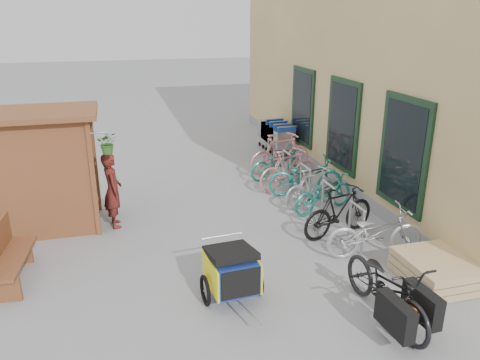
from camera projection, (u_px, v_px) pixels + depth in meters
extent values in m
plane|color=gray|center=(235.00, 264.00, 8.16)|extent=(80.00, 80.00, 0.00)
cube|color=#CDBB76|center=(424.00, 38.00, 12.70)|extent=(6.00, 13.00, 7.00)
cube|color=gray|center=(318.00, 164.00, 13.09)|extent=(0.18, 13.00, 0.30)
cube|color=black|center=(403.00, 154.00, 8.94)|extent=(0.06, 1.50, 2.20)
cube|color=black|center=(402.00, 154.00, 8.93)|extent=(0.02, 1.25, 1.95)
cube|color=black|center=(343.00, 125.00, 11.21)|extent=(0.06, 1.50, 2.20)
cube|color=black|center=(342.00, 125.00, 11.21)|extent=(0.02, 1.25, 1.95)
cube|color=black|center=(303.00, 107.00, 13.49)|extent=(0.06, 1.50, 2.20)
cube|color=black|center=(302.00, 107.00, 13.48)|extent=(0.02, 1.25, 1.95)
cube|color=brown|center=(93.00, 180.00, 8.88)|extent=(0.09, 0.09, 2.30)
cube|color=brown|center=(4.00, 167.00, 9.62)|extent=(0.09, 0.09, 2.30)
cube|color=brown|center=(95.00, 160.00, 10.06)|extent=(0.09, 0.09, 2.30)
cube|color=brown|center=(43.00, 183.00, 8.69)|extent=(1.80, 0.05, 2.30)
cube|color=brown|center=(50.00, 164.00, 9.81)|extent=(1.80, 0.05, 2.30)
cube|color=brown|center=(38.00, 113.00, 8.85)|extent=(2.15, 1.65, 0.10)
cube|color=brown|center=(38.00, 186.00, 9.28)|extent=(1.30, 1.15, 0.04)
cube|color=brown|center=(33.00, 157.00, 9.08)|extent=(1.30, 1.15, 0.04)
cylinder|color=#A5A8AD|center=(98.00, 133.00, 8.63)|extent=(0.36, 0.02, 0.02)
imported|color=#295A1F|center=(108.00, 143.00, 8.73)|extent=(0.38, 0.33, 0.42)
cylinder|color=#A5A8AD|center=(363.00, 233.00, 8.36)|extent=(0.05, 0.05, 0.84)
cylinder|color=#A5A8AD|center=(349.00, 222.00, 8.82)|extent=(0.05, 0.05, 0.84)
cylinder|color=#A5A8AD|center=(358.00, 206.00, 8.45)|extent=(0.05, 0.50, 0.05)
cylinder|color=#A5A8AD|center=(333.00, 208.00, 9.45)|extent=(0.05, 0.05, 0.84)
cylinder|color=#A5A8AD|center=(322.00, 199.00, 9.91)|extent=(0.05, 0.05, 0.84)
cylinder|color=#A5A8AD|center=(329.00, 184.00, 9.54)|extent=(0.05, 0.50, 0.05)
cylinder|color=#A5A8AD|center=(309.00, 188.00, 10.55)|extent=(0.05, 0.05, 0.84)
cylinder|color=#A5A8AD|center=(301.00, 181.00, 11.00)|extent=(0.05, 0.05, 0.84)
cylinder|color=#A5A8AD|center=(306.00, 167.00, 10.63)|extent=(0.05, 0.50, 0.05)
cylinder|color=#A5A8AD|center=(290.00, 172.00, 11.64)|extent=(0.05, 0.05, 0.84)
cylinder|color=#A5A8AD|center=(283.00, 166.00, 12.09)|extent=(0.05, 0.05, 0.84)
cylinder|color=#A5A8AD|center=(287.00, 153.00, 11.72)|extent=(0.05, 0.50, 0.05)
cylinder|color=#A5A8AD|center=(274.00, 158.00, 12.73)|extent=(0.05, 0.05, 0.84)
cylinder|color=#A5A8AD|center=(268.00, 153.00, 13.18)|extent=(0.05, 0.05, 0.84)
cylinder|color=#A5A8AD|center=(271.00, 141.00, 12.81)|extent=(0.05, 0.50, 0.05)
cube|color=tan|center=(435.00, 278.00, 7.61)|extent=(1.00, 1.20, 0.12)
cube|color=tan|center=(436.00, 270.00, 7.56)|extent=(1.00, 1.20, 0.12)
cube|color=tan|center=(437.00, 262.00, 7.52)|extent=(1.00, 1.20, 0.12)
cube|color=brown|center=(12.00, 258.00, 7.51)|extent=(0.58, 1.53, 0.06)
cube|color=brown|center=(7.00, 290.00, 7.03)|extent=(0.40, 0.10, 0.40)
cube|color=brown|center=(20.00, 253.00, 8.13)|extent=(0.40, 0.10, 0.40)
cube|color=silver|center=(281.00, 138.00, 14.07)|extent=(0.56, 0.87, 0.53)
cube|color=#1943A7|center=(287.00, 129.00, 13.55)|extent=(0.56, 0.04, 0.18)
cylinder|color=silver|center=(287.00, 127.00, 13.50)|extent=(0.59, 0.04, 0.04)
cylinder|color=black|center=(278.00, 159.00, 13.88)|extent=(0.04, 0.12, 0.12)
cube|color=silver|center=(277.00, 135.00, 14.40)|extent=(0.56, 0.87, 0.53)
cube|color=#1943A7|center=(283.00, 127.00, 13.88)|extent=(0.56, 0.04, 0.18)
cylinder|color=silver|center=(283.00, 124.00, 13.83)|extent=(0.59, 0.04, 0.04)
cylinder|color=black|center=(274.00, 156.00, 14.20)|extent=(0.04, 0.12, 0.12)
cube|color=silver|center=(274.00, 132.00, 14.72)|extent=(0.56, 0.87, 0.53)
cube|color=#1943A7|center=(279.00, 124.00, 14.20)|extent=(0.56, 0.04, 0.18)
cylinder|color=silver|center=(279.00, 122.00, 14.15)|extent=(0.59, 0.04, 0.04)
cylinder|color=black|center=(270.00, 153.00, 14.53)|extent=(0.04, 0.12, 0.12)
cube|color=silver|center=(270.00, 130.00, 15.05)|extent=(0.56, 0.87, 0.53)
cube|color=#1943A7|center=(275.00, 121.00, 14.53)|extent=(0.56, 0.04, 0.18)
cylinder|color=silver|center=(275.00, 119.00, 14.48)|extent=(0.59, 0.04, 0.04)
cylinder|color=black|center=(266.00, 149.00, 14.85)|extent=(0.04, 0.12, 0.12)
cube|color=navy|center=(232.00, 271.00, 7.04)|extent=(0.67, 0.86, 0.48)
cube|color=yellow|center=(211.00, 275.00, 6.93)|extent=(0.09, 0.82, 0.48)
cube|color=yellow|center=(252.00, 267.00, 7.14)|extent=(0.09, 0.82, 0.48)
cube|color=black|center=(241.00, 284.00, 6.65)|extent=(0.58, 0.07, 0.44)
cube|color=black|center=(230.00, 252.00, 6.98)|extent=(0.73, 0.83, 0.23)
torus|color=black|center=(205.00, 290.00, 6.99)|extent=(0.09, 0.48, 0.47)
torus|color=black|center=(257.00, 280.00, 7.25)|extent=(0.09, 0.48, 0.47)
cylinder|color=#B7B7BC|center=(248.00, 311.00, 6.50)|extent=(0.08, 0.70, 0.03)
cylinder|color=#B7B7BC|center=(222.00, 236.00, 7.31)|extent=(0.66, 0.08, 0.03)
imported|color=black|center=(386.00, 287.00, 6.57)|extent=(0.78, 1.95, 1.01)
cube|color=black|center=(395.00, 316.00, 6.02)|extent=(0.22, 0.66, 0.45)
cube|color=black|center=(422.00, 304.00, 6.26)|extent=(0.22, 0.66, 0.45)
cube|color=#CF5413|center=(409.00, 307.00, 6.13)|extent=(0.13, 0.19, 0.12)
imported|color=maroon|center=(113.00, 190.00, 9.40)|extent=(0.44, 0.61, 1.55)
imported|color=#B8B7BC|center=(375.00, 232.00, 8.30)|extent=(1.84, 0.84, 0.93)
imported|color=black|center=(339.00, 211.00, 9.07)|extent=(1.76, 0.90, 1.02)
imported|color=teal|center=(323.00, 193.00, 10.24)|extent=(1.72, 1.06, 0.86)
imported|color=#B8B7BC|center=(312.00, 187.00, 10.52)|extent=(1.55, 0.80, 0.89)
imported|color=teal|center=(306.00, 176.00, 11.13)|extent=(1.87, 0.92, 0.94)
imported|color=pink|center=(288.00, 169.00, 11.51)|extent=(1.77, 0.95, 1.02)
imported|color=teal|center=(279.00, 163.00, 12.25)|extent=(1.72, 0.85, 0.86)
imported|color=pink|center=(280.00, 154.00, 12.65)|extent=(1.93, 0.91, 1.12)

